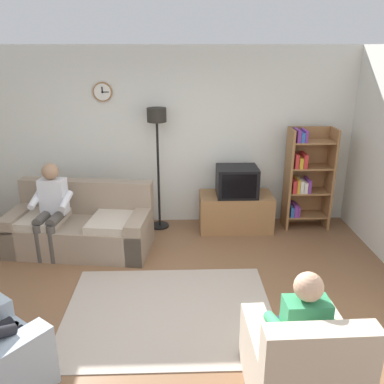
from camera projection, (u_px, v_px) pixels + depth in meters
name	position (u px, v px, depth m)	size (l,w,h in m)	color
ground_plane	(167.00, 322.00, 4.13)	(12.00, 12.00, 0.00)	brown
back_wall_assembly	(170.00, 138.00, 6.17)	(6.20, 0.17, 2.70)	silver
couch	(81.00, 227.00, 5.56)	(2.00, 1.13, 0.90)	gray
tv_stand	(235.00, 212.00, 6.18)	(1.10, 0.56, 0.56)	olive
tv	(237.00, 181.00, 5.99)	(0.60, 0.49, 0.44)	black
bookshelf	(305.00, 177.00, 6.11)	(0.68, 0.36, 1.55)	olive
floor_lamp	(157.00, 136.00, 5.84)	(0.28, 0.28, 1.85)	black
armchair_near_bookshelf	(300.00, 366.00, 3.17)	(0.82, 0.90, 0.90)	#BCAD99
area_rug	(169.00, 312.00, 4.27)	(2.20, 1.70, 0.01)	#AD9E8E
person_on_couch	(51.00, 205.00, 5.31)	(0.55, 0.57, 1.24)	silver
person_in_right_armchair	(300.00, 325.00, 3.15)	(0.52, 0.54, 1.12)	#338C59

